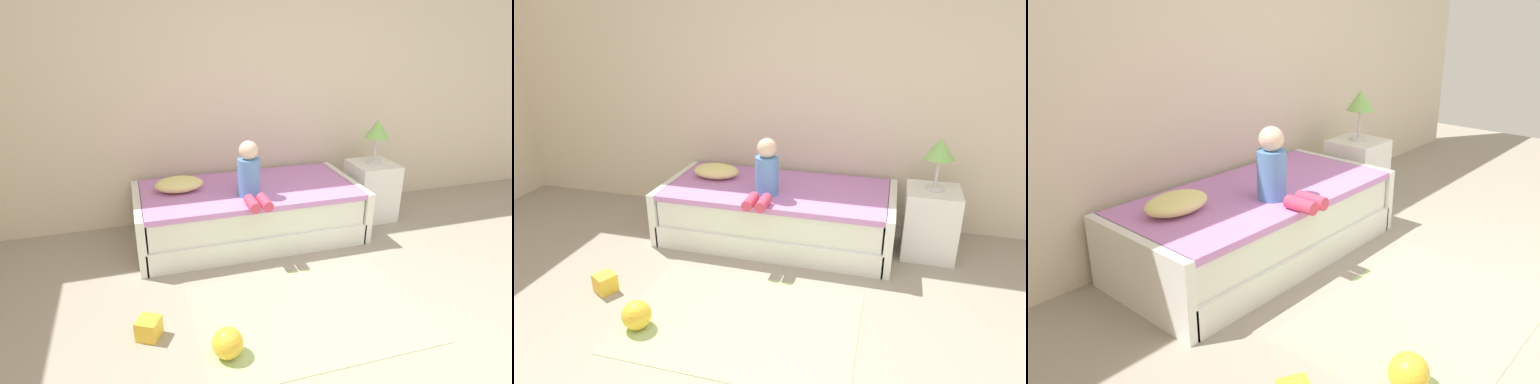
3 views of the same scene
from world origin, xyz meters
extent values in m
cube|color=beige|center=(0.00, 2.60, 1.45)|extent=(7.20, 0.10, 2.90)
cube|color=white|center=(-0.45, 2.00, 0.10)|extent=(2.00, 1.00, 0.20)
cube|color=white|center=(-0.45, 2.00, 0.33)|extent=(1.94, 0.94, 0.25)
cube|color=#C67FD1|center=(-0.45, 2.00, 0.47)|extent=(1.98, 0.98, 0.05)
cube|color=white|center=(-1.47, 2.00, 0.25)|extent=(0.07, 1.00, 0.50)
cube|color=white|center=(0.57, 2.00, 0.25)|extent=(0.07, 1.00, 0.50)
cube|color=white|center=(0.90, 2.05, 0.30)|extent=(0.44, 0.44, 0.60)
cylinder|color=silver|center=(0.90, 2.05, 0.61)|extent=(0.15, 0.15, 0.03)
cylinder|color=silver|center=(0.90, 2.05, 0.75)|extent=(0.02, 0.02, 0.24)
cone|color=#8CCC66|center=(0.90, 2.05, 0.96)|extent=(0.24, 0.24, 0.18)
cylinder|color=#598CD1|center=(-0.49, 1.82, 0.67)|extent=(0.20, 0.20, 0.34)
sphere|color=beige|center=(-0.49, 1.82, 0.92)|extent=(0.17, 0.17, 0.17)
cylinder|color=#D83F60|center=(-0.55, 1.52, 0.55)|extent=(0.09, 0.22, 0.09)
cylinder|color=#D83F60|center=(-0.44, 1.52, 0.55)|extent=(0.09, 0.22, 0.09)
ellipsoid|color=#F2E58C|center=(-1.08, 2.10, 0.56)|extent=(0.44, 0.30, 0.13)
sphere|color=yellow|center=(-1.02, 0.46, 0.10)|extent=(0.20, 0.20, 0.20)
cube|color=#B2D189|center=(-0.37, 0.70, 0.00)|extent=(1.60, 1.10, 0.01)
camera|label=1|loc=(-1.46, -1.64, 1.97)|focal=30.23mm
camera|label=2|loc=(0.51, -1.71, 1.99)|focal=31.71mm
camera|label=3|loc=(-2.94, -0.44, 1.76)|focal=36.62mm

